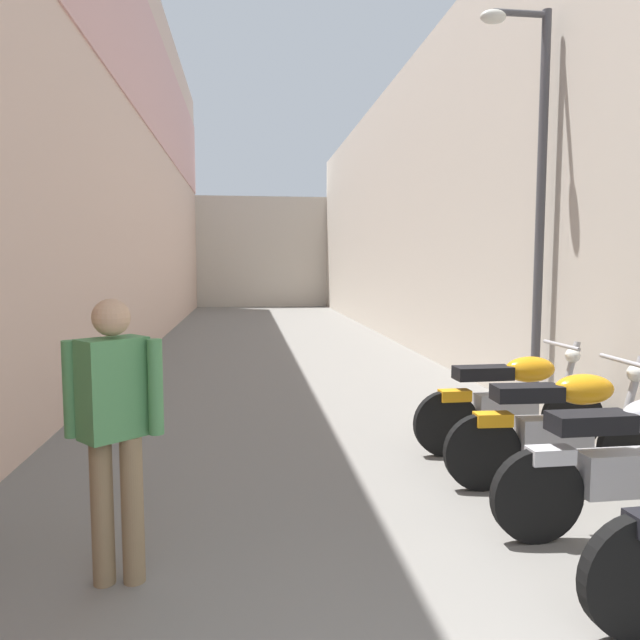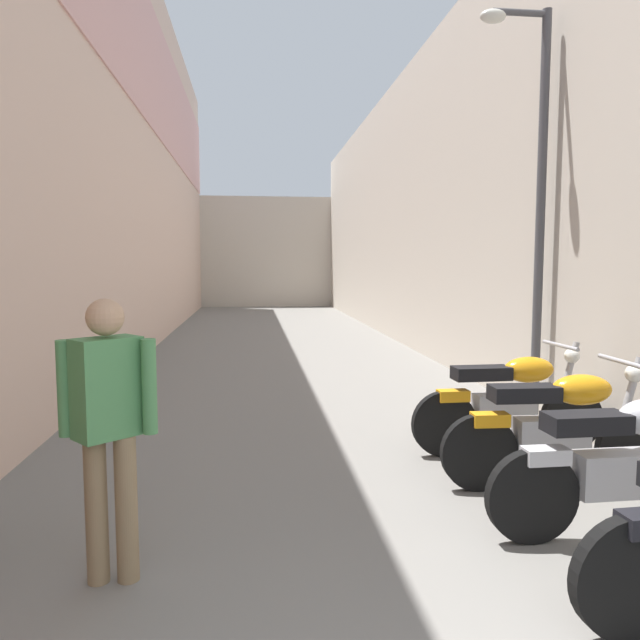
{
  "view_description": "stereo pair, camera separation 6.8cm",
  "coord_description": "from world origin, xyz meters",
  "px_view_note": "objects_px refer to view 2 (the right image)",
  "views": [
    {
      "loc": [
        -0.7,
        0.01,
        1.75
      ],
      "look_at": [
        0.17,
        6.98,
        1.09
      ],
      "focal_mm": 33.41,
      "sensor_mm": 36.0,
      "label": 1
    },
    {
      "loc": [
        -0.63,
        0.0,
        1.75
      ],
      "look_at": [
        0.17,
        6.98,
        1.09
      ],
      "focal_mm": 33.41,
      "sensor_mm": 36.0,
      "label": 2
    }
  ],
  "objects_px": {
    "motorcycle_fifth": "(511,400)",
    "street_lamp": "(533,184)",
    "motorcycle_third": "(627,461)",
    "pedestrian_mid_alley": "(108,419)",
    "motorcycle_fourth": "(559,426)"
  },
  "relations": [
    {
      "from": "motorcycle_fourth",
      "to": "pedestrian_mid_alley",
      "type": "relative_size",
      "value": 1.18
    },
    {
      "from": "motorcycle_third",
      "to": "street_lamp",
      "type": "bearing_deg",
      "value": 76.2
    },
    {
      "from": "motorcycle_fifth",
      "to": "pedestrian_mid_alley",
      "type": "height_order",
      "value": "pedestrian_mid_alley"
    },
    {
      "from": "pedestrian_mid_alley",
      "to": "street_lamp",
      "type": "relative_size",
      "value": 0.35
    },
    {
      "from": "motorcycle_third",
      "to": "street_lamp",
      "type": "relative_size",
      "value": 0.42
    },
    {
      "from": "motorcycle_fifth",
      "to": "street_lamp",
      "type": "xyz_separation_m",
      "value": [
        0.7,
        1.11,
        2.12
      ]
    },
    {
      "from": "motorcycle_fifth",
      "to": "street_lamp",
      "type": "relative_size",
      "value": 0.42
    },
    {
      "from": "motorcycle_fifth",
      "to": "motorcycle_third",
      "type": "bearing_deg",
      "value": -90.0
    },
    {
      "from": "motorcycle_third",
      "to": "motorcycle_fourth",
      "type": "distance_m",
      "value": 0.84
    },
    {
      "from": "motorcycle_fourth",
      "to": "motorcycle_fifth",
      "type": "relative_size",
      "value": 1.0
    },
    {
      "from": "pedestrian_mid_alley",
      "to": "street_lamp",
      "type": "height_order",
      "value": "street_lamp"
    },
    {
      "from": "motorcycle_fourth",
      "to": "motorcycle_fifth",
      "type": "bearing_deg",
      "value": 90.0
    },
    {
      "from": "pedestrian_mid_alley",
      "to": "motorcycle_fifth",
      "type": "bearing_deg",
      "value": 31.2
    },
    {
      "from": "motorcycle_fourth",
      "to": "pedestrian_mid_alley",
      "type": "distance_m",
      "value": 3.34
    },
    {
      "from": "motorcycle_third",
      "to": "street_lamp",
      "type": "distance_m",
      "value": 3.61
    }
  ]
}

